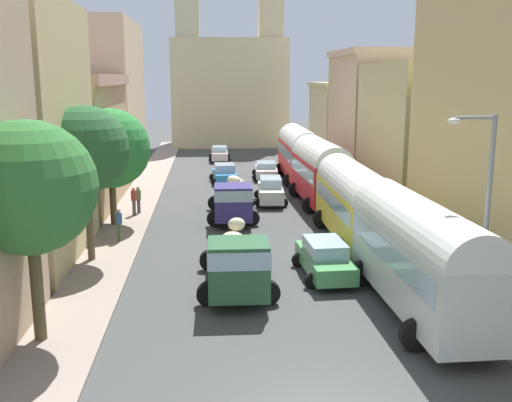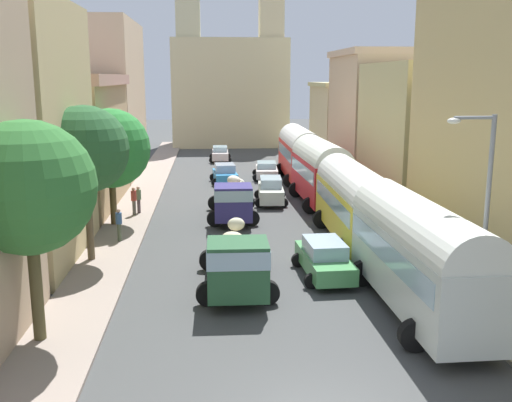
{
  "view_description": "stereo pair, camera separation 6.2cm",
  "coord_description": "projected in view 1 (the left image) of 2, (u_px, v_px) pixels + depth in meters",
  "views": [
    {
      "loc": [
        -2.59,
        -12.35,
        8.12
      ],
      "look_at": [
        0.0,
        19.45,
        1.36
      ],
      "focal_mm": 41.02,
      "sensor_mm": 36.0,
      "label": 1
    },
    {
      "loc": [
        -2.52,
        -12.35,
        8.12
      ],
      "look_at": [
        0.0,
        19.45,
        1.36
      ],
      "focal_mm": 41.02,
      "sensor_mm": 36.0,
      "label": 2
    }
  ],
  "objects": [
    {
      "name": "building_left_3",
      "position": [
        103.0,
        99.0,
        48.59
      ],
      "size": [
        5.64,
        12.45,
        12.65
      ],
      "color": "#D3B490",
      "rests_on": "ground"
    },
    {
      "name": "roadside_tree_0",
      "position": [
        29.0,
        188.0,
        17.23
      ],
      "size": [
        4.03,
        4.03,
        6.96
      ],
      "color": "brown",
      "rests_on": "ground"
    },
    {
      "name": "parked_bus_2",
      "position": [
        321.0,
        169.0,
        37.7
      ],
      "size": [
        3.46,
        8.3,
        4.2
      ],
      "color": "red",
      "rests_on": "ground"
    },
    {
      "name": "cargo_truck_1",
      "position": [
        233.0,
        200.0,
        33.56
      ],
      "size": [
        2.99,
        6.99,
        2.34
      ],
      "color": "navy",
      "rests_on": "ground"
    },
    {
      "name": "parked_bus_3",
      "position": [
        299.0,
        151.0,
        46.47
      ],
      "size": [
        3.35,
        9.17,
        4.25
      ],
      "color": "red",
      "rests_on": "ground"
    },
    {
      "name": "sidewalk_left",
      "position": [
        141.0,
        198.0,
        39.67
      ],
      "size": [
        2.5,
        70.0,
        0.14
      ],
      "primitive_type": "cube",
      "color": "gray",
      "rests_on": "ground"
    },
    {
      "name": "building_left_2",
      "position": [
        73.0,
        141.0,
        36.84
      ],
      "size": [
        5.71,
        11.92,
        8.31
      ],
      "color": "tan",
      "rests_on": "ground"
    },
    {
      "name": "ground_plane",
      "position": [
        247.0,
        198.0,
        40.26
      ],
      "size": [
        154.0,
        154.0,
        0.0
      ],
      "primitive_type": "plane",
      "color": "#424444"
    },
    {
      "name": "car_1",
      "position": [
        220.0,
        154.0,
        57.61
      ],
      "size": [
        2.19,
        4.07,
        1.48
      ],
      "color": "silver",
      "rests_on": "ground"
    },
    {
      "name": "car_3",
      "position": [
        270.0,
        190.0,
        38.39
      ],
      "size": [
        2.3,
        4.45,
        1.71
      ],
      "color": "silver",
      "rests_on": "ground"
    },
    {
      "name": "building_left_1",
      "position": [
        9.0,
        134.0,
        25.44
      ],
      "size": [
        5.49,
        9.25,
        11.41
      ],
      "color": "tan",
      "rests_on": "ground"
    },
    {
      "name": "sidewalk_right",
      "position": [
        351.0,
        195.0,
        40.82
      ],
      "size": [
        2.5,
        70.0,
        0.14
      ],
      "primitive_type": "cube",
      "color": "#B0AF97",
      "rests_on": "ground"
    },
    {
      "name": "building_right_4",
      "position": [
        341.0,
        120.0,
        59.86
      ],
      "size": [
        5.57,
        9.88,
        7.62
      ],
      "color": "beige",
      "rests_on": "ground"
    },
    {
      "name": "parked_bus_0",
      "position": [
        419.0,
        251.0,
        20.17
      ],
      "size": [
        3.3,
        9.31,
        4.05
      ],
      "color": "silver",
      "rests_on": "ground"
    },
    {
      "name": "roadside_tree_1",
      "position": [
        85.0,
        150.0,
        25.17
      ],
      "size": [
        3.8,
        3.8,
        6.99
      ],
      "color": "brown",
      "rests_on": "ground"
    },
    {
      "name": "building_right_2",
      "position": [
        418.0,
        133.0,
        38.65
      ],
      "size": [
        5.5,
        10.74,
        9.07
      ],
      "color": "tan",
      "rests_on": "ground"
    },
    {
      "name": "car_0",
      "position": [
        225.0,
        174.0,
        45.57
      ],
      "size": [
        2.43,
        3.86,
        1.53
      ],
      "color": "#358DCF",
      "rests_on": "ground"
    },
    {
      "name": "pedestrian_0",
      "position": [
        134.0,
        200.0,
        34.4
      ],
      "size": [
        0.39,
        0.39,
        1.81
      ],
      "color": "#514C45",
      "rests_on": "ground"
    },
    {
      "name": "pedestrian_2",
      "position": [
        138.0,
        199.0,
        34.92
      ],
      "size": [
        0.38,
        0.38,
        1.77
      ],
      "color": "#514246",
      "rests_on": "ground"
    },
    {
      "name": "building_right_3",
      "position": [
        367.0,
        113.0,
        49.36
      ],
      "size": [
        5.17,
        10.34,
        10.36
      ],
      "color": "#CDAC86",
      "rests_on": "ground"
    },
    {
      "name": "car_2",
      "position": [
        325.0,
        258.0,
        24.21
      ],
      "size": [
        2.38,
        4.43,
        1.54
      ],
      "color": "#4A9452",
      "rests_on": "ground"
    },
    {
      "name": "car_4",
      "position": [
        266.0,
        170.0,
        47.63
      ],
      "size": [
        2.48,
        4.19,
        1.38
      ],
      "color": "silver",
      "rests_on": "ground"
    },
    {
      "name": "parked_bus_1",
      "position": [
        355.0,
        200.0,
        28.96
      ],
      "size": [
        3.33,
        9.32,
        3.93
      ],
      "color": "yellow",
      "rests_on": "ground"
    },
    {
      "name": "cargo_truck_0",
      "position": [
        237.0,
        261.0,
        22.18
      ],
      "size": [
        3.11,
        6.75,
        2.46
      ],
      "color": "#275532",
      "rests_on": "ground"
    },
    {
      "name": "distant_church",
      "position": [
        229.0,
        84.0,
        69.44
      ],
      "size": [
        13.58,
        6.94,
        21.4
      ],
      "color": "beige",
      "rests_on": "ground"
    },
    {
      "name": "streetlamp_near",
      "position": [
        482.0,
        203.0,
        19.08
      ],
      "size": [
        1.63,
        0.28,
        6.98
      ],
      "color": "gray",
      "rests_on": "ground"
    },
    {
      "name": "roadside_tree_2",
      "position": [
        110.0,
        149.0,
        31.63
      ],
      "size": [
        4.32,
        4.32,
        6.52
      ],
      "color": "brown",
      "rests_on": "ground"
    },
    {
      "name": "pedestrian_1",
      "position": [
        119.0,
        224.0,
        28.89
      ],
      "size": [
        0.35,
        0.35,
        1.79
      ],
      "color": "#46513C",
      "rests_on": "ground"
    }
  ]
}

